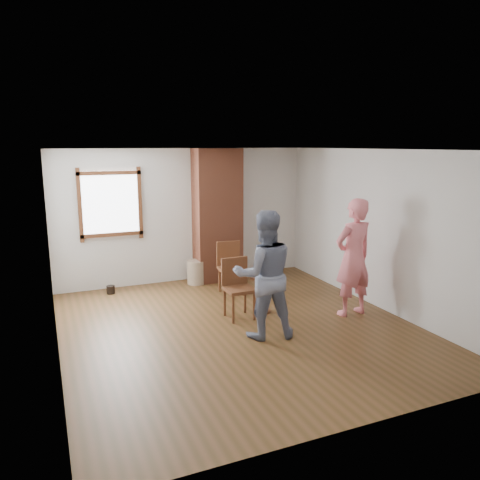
% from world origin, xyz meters
% --- Properties ---
extents(ground, '(5.50, 5.50, 0.00)m').
position_xyz_m(ground, '(0.00, 0.00, 0.00)').
color(ground, brown).
rests_on(ground, ground).
extents(room_shell, '(5.04, 5.52, 2.62)m').
position_xyz_m(room_shell, '(-0.06, 0.61, 1.81)').
color(room_shell, silver).
rests_on(room_shell, ground).
extents(brick_chimney, '(0.90, 0.50, 2.60)m').
position_xyz_m(brick_chimney, '(0.60, 2.50, 1.30)').
color(brick_chimney, '#9D5338').
rests_on(brick_chimney, ground).
extents(stoneware_crock, '(0.38, 0.38, 0.46)m').
position_xyz_m(stoneware_crock, '(0.11, 2.40, 0.23)').
color(stoneware_crock, tan).
rests_on(stoneware_crock, ground).
extents(dark_pot, '(0.19, 0.19, 0.15)m').
position_xyz_m(dark_pot, '(-1.52, 2.40, 0.07)').
color(dark_pot, black).
rests_on(dark_pot, ground).
extents(dining_chair_left, '(0.44, 0.44, 0.93)m').
position_xyz_m(dining_chair_left, '(0.16, 0.44, 0.52)').
color(dining_chair_left, brown).
rests_on(dining_chair_left, ground).
extents(dining_chair_right, '(0.48, 0.48, 0.94)m').
position_xyz_m(dining_chair_right, '(0.51, 1.62, 0.53)').
color(dining_chair_right, brown).
rests_on(dining_chair_right, ground).
extents(side_table, '(0.40, 0.40, 0.60)m').
position_xyz_m(side_table, '(0.61, 0.47, 0.40)').
color(side_table, brown).
rests_on(side_table, ground).
extents(cake_plate, '(0.18, 0.18, 0.01)m').
position_xyz_m(cake_plate, '(0.61, 0.47, 0.60)').
color(cake_plate, white).
rests_on(cake_plate, side_table).
extents(cake_slice, '(0.08, 0.07, 0.06)m').
position_xyz_m(cake_slice, '(0.62, 0.47, 0.64)').
color(cake_slice, white).
rests_on(cake_slice, cake_plate).
extents(man, '(1.00, 0.85, 1.80)m').
position_xyz_m(man, '(0.21, -0.42, 0.90)').
color(man, '#131934').
rests_on(man, ground).
extents(person_pink, '(0.72, 0.51, 1.87)m').
position_xyz_m(person_pink, '(1.87, -0.18, 0.93)').
color(person_pink, pink).
rests_on(person_pink, ground).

